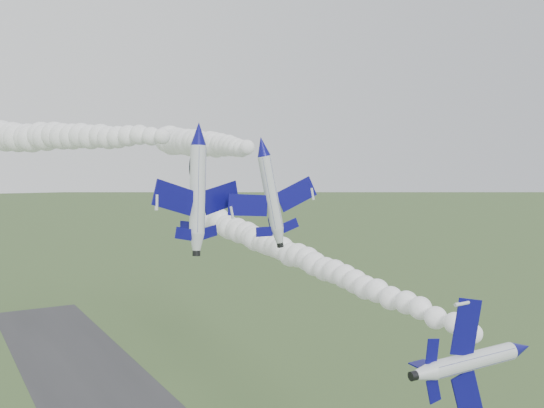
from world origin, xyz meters
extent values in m
cylinder|color=silver|center=(12.96, -6.16, 29.85)|extent=(2.13, 8.03, 1.50)
cone|color=silver|center=(13.35, -1.36, 29.85)|extent=(1.63, 1.81, 1.50)
cylinder|color=black|center=(13.42, -0.42, 29.85)|extent=(0.80, 0.63, 0.76)
cube|color=#0D0C6C|center=(12.72, -5.38, 32.67)|extent=(0.57, 2.29, 4.34)
cube|color=#0D0C6C|center=(13.05, -5.41, 27.02)|extent=(0.57, 2.29, 4.34)
cube|color=#0D0C6C|center=(13.19, -2.20, 31.36)|extent=(0.29, 1.05, 1.89)
cube|color=#0D0C6C|center=(13.37, -2.21, 28.35)|extent=(0.29, 1.05, 1.89)
cube|color=#0D0C6C|center=(14.48, -2.53, 29.93)|extent=(2.19, 1.67, 0.24)
cylinder|color=silver|center=(-3.28, 21.54, 48.02)|extent=(4.62, 9.35, 1.72)
cone|color=#0D0C6C|center=(-1.39, 15.99, 48.02)|extent=(2.41, 2.86, 1.72)
cone|color=silver|center=(-5.10, 26.89, 48.02)|extent=(2.27, 2.44, 1.72)
cylinder|color=black|center=(-5.46, 27.93, 48.02)|extent=(1.04, 0.91, 0.87)
ellipsoid|color=black|center=(-2.49, 19.29, 48.64)|extent=(2.11, 3.39, 1.15)
cube|color=#0D0C6C|center=(-6.72, 21.31, 47.97)|extent=(5.68, 4.16, 0.34)
cube|color=#0D0C6C|center=(-0.44, 23.45, 47.74)|extent=(5.68, 4.16, 0.34)
cube|color=#0D0C6C|center=(-6.46, 25.37, 48.08)|extent=(2.49, 1.87, 0.19)
cube|color=#0D0C6C|center=(-3.11, 26.51, 47.96)|extent=(2.49, 1.87, 0.19)
cube|color=#0D0C6C|center=(-4.65, 25.71, 49.46)|extent=(0.78, 1.75, 2.44)
cylinder|color=silver|center=(3.90, 20.64, 46.76)|extent=(2.94, 8.41, 1.73)
cone|color=#0D0C6C|center=(3.12, 15.50, 46.76)|extent=(2.03, 2.39, 1.73)
cone|color=silver|center=(4.65, 25.60, 46.76)|extent=(1.97, 2.01, 1.73)
cylinder|color=black|center=(4.80, 26.57, 46.76)|extent=(0.95, 0.71, 0.87)
ellipsoid|color=black|center=(3.48, 18.56, 47.31)|extent=(1.56, 2.97, 1.15)
cube|color=#0D0C6C|center=(1.19, 21.85, 46.06)|extent=(4.76, 3.00, 0.99)
cube|color=#0D0C6C|center=(6.91, 20.98, 47.18)|extent=(4.76, 3.00, 0.99)
cube|color=#0D0C6C|center=(2.99, 24.95, 46.47)|extent=(2.09, 1.36, 0.47)
cube|color=#0D0C6C|center=(6.04, 24.49, 47.06)|extent=(2.09, 1.36, 0.47)
cube|color=#0D0C6C|center=(4.24, 24.52, 48.02)|extent=(0.75, 1.63, 2.14)
camera|label=1|loc=(-28.56, -37.92, 44.72)|focal=40.00mm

